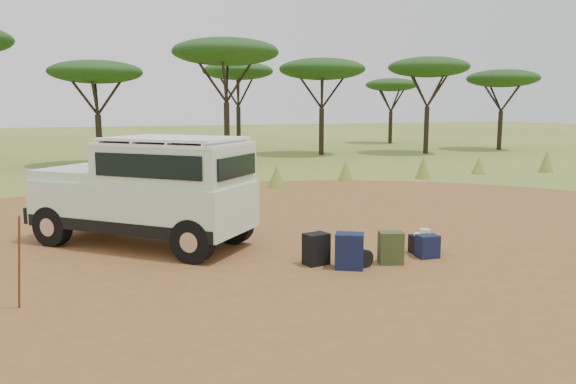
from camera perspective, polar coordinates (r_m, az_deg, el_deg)
name	(u,v)px	position (r m, az deg, el deg)	size (l,w,h in m)	color
ground	(289,259)	(10.24, 0.15, -6.79)	(140.00, 140.00, 0.00)	olive
dirt_clearing	(289,258)	(10.24, 0.15, -6.77)	(23.00, 23.00, 0.01)	brown
grass_fringe	(190,179)	(18.36, -9.90, 1.29)	(36.60, 1.60, 0.90)	olive
acacia_treeline	(151,62)	(29.36, -13.71, 12.66)	(46.70, 13.20, 6.26)	black
safari_vehicle	(149,194)	(11.32, -13.97, -0.15)	(4.34, 4.33, 2.16)	silver
walking_staff	(19,263)	(8.38, -25.64, -6.53)	(0.03, 0.03, 1.33)	brown
backpack_black	(316,249)	(9.80, 2.88, -5.82)	(0.41, 0.30, 0.56)	black
backpack_navy	(349,251)	(9.60, 6.25, -6.00)	(0.47, 0.34, 0.62)	#131A3E
backpack_olive	(391,248)	(10.00, 10.40, -5.61)	(0.41, 0.30, 0.57)	#3A4720
duffel_navy	(427,246)	(10.56, 13.99, -5.39)	(0.38, 0.28, 0.42)	#131A3E
hard_case	(424,244)	(10.86, 13.67, -5.18)	(0.49, 0.35, 0.35)	black
stuff_sack	(361,257)	(9.81, 7.38, -6.61)	(0.31, 0.31, 0.31)	black
safari_hat	(425,233)	(10.81, 13.71, -4.06)	(0.40, 0.40, 0.12)	beige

